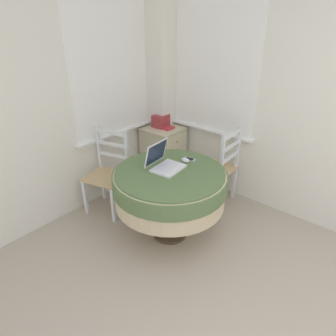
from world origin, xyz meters
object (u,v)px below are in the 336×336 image
Objects in this scene: storage_box at (161,121)px; book_on_cabinet at (165,127)px; cell_phone at (189,159)px; laptop at (164,163)px; corner_cabinet at (163,153)px; round_dining_table at (170,186)px; dining_chair_near_right_window at (219,168)px; computer_mouse at (185,160)px; dining_chair_near_back_window at (108,174)px.

storage_box reaches higher than book_on_cabinet.
cell_phone is 1.00m from book_on_cabinet.
laptop is 1.14m from book_on_cabinet.
cell_phone is 0.18× the size of corner_cabinet.
corner_cabinet is (0.89, 0.86, -0.22)m from round_dining_table.
round_dining_table is 0.85m from dining_chair_near_right_window.
computer_mouse is at bearing -127.69° from book_on_cabinet.
laptop reaches higher than computer_mouse.
cell_phone is 0.97m from dining_chair_near_back_window.
book_on_cabinet is (0.64, 0.83, -0.02)m from computer_mouse.
round_dining_table is at bearing -177.76° from cell_phone.
laptop is 2.56× the size of cell_phone.
dining_chair_near_right_window reaches higher than round_dining_table.
laptop is 3.67× the size of computer_mouse.
corner_cabinet is (0.86, 0.77, -0.42)m from laptop.
dining_chair_near_back_window is (-0.33, 0.83, -0.31)m from computer_mouse.
cell_phone is (0.30, -0.08, -0.05)m from laptop.
storage_box is at bearing 84.11° from corner_cabinet.
dining_chair_near_right_window is 4.89× the size of storage_box.
round_dining_table is 12.09× the size of computer_mouse.
dining_chair_near_back_window is 1.00× the size of dining_chair_near_right_window.
computer_mouse reaches higher than corner_cabinet.
cell_phone is at bearing -122.46° from storage_box.
book_on_cabinet reaches higher than corner_cabinet.
dining_chair_near_back_window reaches higher than cell_phone.
storage_box is at bearing 54.41° from computer_mouse.
computer_mouse is at bearing -125.59° from storage_box.
laptop reaches higher than cell_phone.
storage_box reaches higher than computer_mouse.
dining_chair_near_back_window is at bearing -175.99° from storage_box.
storage_box is (0.87, 0.81, 0.02)m from laptop.
laptop is 0.45× the size of corner_cabinet.
dining_chair_near_back_window is at bearing 116.11° from cell_phone.
storage_box is at bearing 4.01° from dining_chair_near_back_window.
dining_chair_near_back_window and dining_chair_near_right_window have the same top height.
dining_chair_near_back_window is at bearing -178.63° from corner_cabinet.
book_on_cabinet is (0.97, -0.00, 0.29)m from dining_chair_near_back_window.
book_on_cabinet is (-0.00, -0.07, -0.07)m from storage_box.
dining_chair_near_right_window is at bearing -93.38° from storage_box.
dining_chair_near_right_window is (0.51, -0.06, -0.29)m from cell_phone.
dining_chair_near_right_window is (0.92, -0.88, 0.00)m from dining_chair_near_back_window.
book_on_cabinet is at bearing -0.05° from dining_chair_near_back_window.
storage_box is (0.64, 0.90, 0.05)m from computer_mouse.
computer_mouse is 0.46× the size of storage_box.
round_dining_table is 1.50× the size of corner_cabinet.
laptop reaches higher than dining_chair_near_right_window.
round_dining_table is at bearing -135.88° from corner_cabinet.
round_dining_table is at bearing -136.77° from book_on_cabinet.
dining_chair_near_right_window is at bearing -6.20° from cell_phone.
computer_mouse is at bearing -177.67° from cell_phone.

